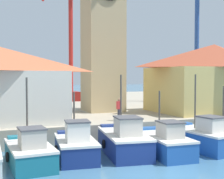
{
  "coord_description": "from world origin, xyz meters",
  "views": [
    {
      "loc": [
        -7.08,
        -12.66,
        4.46
      ],
      "look_at": [
        1.39,
        8.65,
        3.5
      ],
      "focal_mm": 50.0,
      "sensor_mm": 36.0,
      "label": 1
    }
  ],
  "objects_px": {
    "fishing_boat_center": "(124,141)",
    "port_crane_near": "(196,53)",
    "fishing_boat_left_inner": "(29,152)",
    "warehouse_right": "(214,77)",
    "dock_worker_near_tower": "(119,109)",
    "fishing_boat_mid_left": "(76,146)",
    "fishing_boat_right_inner": "(202,137)",
    "port_crane_far": "(70,49)",
    "fishing_boat_mid_right": "(164,142)",
    "clock_tower": "(103,25)"
  },
  "relations": [
    {
      "from": "fishing_boat_center",
      "to": "port_crane_near",
      "type": "distance_m",
      "value": 24.68
    },
    {
      "from": "fishing_boat_left_inner",
      "to": "warehouse_right",
      "type": "relative_size",
      "value": 0.38
    },
    {
      "from": "fishing_boat_left_inner",
      "to": "dock_worker_near_tower",
      "type": "relative_size",
      "value": 2.73
    },
    {
      "from": "fishing_boat_mid_left",
      "to": "warehouse_right",
      "type": "distance_m",
      "value": 17.27
    },
    {
      "from": "fishing_boat_center",
      "to": "fishing_boat_right_inner",
      "type": "relative_size",
      "value": 1.09
    },
    {
      "from": "warehouse_right",
      "to": "port_crane_far",
      "type": "distance_m",
      "value": 19.41
    },
    {
      "from": "fishing_boat_center",
      "to": "dock_worker_near_tower",
      "type": "bearing_deg",
      "value": 70.44
    },
    {
      "from": "warehouse_right",
      "to": "port_crane_near",
      "type": "distance_m",
      "value": 10.76
    },
    {
      "from": "warehouse_right",
      "to": "dock_worker_near_tower",
      "type": "distance_m",
      "value": 11.44
    },
    {
      "from": "fishing_boat_center",
      "to": "port_crane_far",
      "type": "xyz_separation_m",
      "value": [
        2.76,
        23.72,
        7.28
      ]
    },
    {
      "from": "warehouse_right",
      "to": "fishing_boat_center",
      "type": "bearing_deg",
      "value": -149.57
    },
    {
      "from": "fishing_boat_mid_left",
      "to": "port_crane_near",
      "type": "xyz_separation_m",
      "value": [
        20.01,
        16.42,
        6.72
      ]
    },
    {
      "from": "fishing_boat_mid_left",
      "to": "port_crane_near",
      "type": "height_order",
      "value": "port_crane_near"
    },
    {
      "from": "fishing_boat_left_inner",
      "to": "fishing_boat_mid_right",
      "type": "distance_m",
      "value": 7.41
    },
    {
      "from": "fishing_boat_left_inner",
      "to": "port_crane_far",
      "type": "distance_m",
      "value": 26.44
    },
    {
      "from": "fishing_boat_mid_right",
      "to": "port_crane_far",
      "type": "bearing_deg",
      "value": 88.4
    },
    {
      "from": "fishing_boat_center",
      "to": "dock_worker_near_tower",
      "type": "relative_size",
      "value": 3.23
    },
    {
      "from": "fishing_boat_mid_left",
      "to": "clock_tower",
      "type": "relative_size",
      "value": 0.26
    },
    {
      "from": "fishing_boat_left_inner",
      "to": "fishing_boat_right_inner",
      "type": "xyz_separation_m",
      "value": [
        10.22,
        -0.34,
        0.06
      ]
    },
    {
      "from": "fishing_boat_left_inner",
      "to": "dock_worker_near_tower",
      "type": "distance_m",
      "value": 8.47
    },
    {
      "from": "fishing_boat_left_inner",
      "to": "clock_tower",
      "type": "distance_m",
      "value": 16.19
    },
    {
      "from": "clock_tower",
      "to": "port_crane_far",
      "type": "xyz_separation_m",
      "value": [
        0.07,
        12.82,
        -1.07
      ]
    },
    {
      "from": "fishing_boat_mid_right",
      "to": "fishing_boat_right_inner",
      "type": "distance_m",
      "value": 2.85
    },
    {
      "from": "clock_tower",
      "to": "port_crane_far",
      "type": "relative_size",
      "value": 0.87
    },
    {
      "from": "clock_tower",
      "to": "port_crane_near",
      "type": "relative_size",
      "value": 1.0
    },
    {
      "from": "fishing_boat_mid_right",
      "to": "port_crane_near",
      "type": "distance_m",
      "value": 23.99
    },
    {
      "from": "fishing_boat_mid_right",
      "to": "port_crane_far",
      "type": "distance_m",
      "value": 25.76
    },
    {
      "from": "fishing_boat_left_inner",
      "to": "warehouse_right",
      "type": "distance_m",
      "value": 19.63
    },
    {
      "from": "clock_tower",
      "to": "port_crane_near",
      "type": "distance_m",
      "value": 15.59
    },
    {
      "from": "fishing_boat_left_inner",
      "to": "clock_tower",
      "type": "relative_size",
      "value": 0.27
    },
    {
      "from": "fishing_boat_right_inner",
      "to": "port_crane_far",
      "type": "bearing_deg",
      "value": 95.03
    },
    {
      "from": "port_crane_near",
      "to": "port_crane_far",
      "type": "relative_size",
      "value": 0.87
    },
    {
      "from": "fishing_boat_left_inner",
      "to": "fishing_boat_mid_left",
      "type": "xyz_separation_m",
      "value": [
        2.47,
        0.35,
        0.04
      ]
    },
    {
      "from": "warehouse_right",
      "to": "fishing_boat_left_inner",
      "type": "bearing_deg",
      "value": -156.69
    },
    {
      "from": "fishing_boat_mid_left",
      "to": "fishing_boat_mid_right",
      "type": "xyz_separation_m",
      "value": [
        4.91,
        -0.95,
        -0.02
      ]
    },
    {
      "from": "clock_tower",
      "to": "port_crane_near",
      "type": "height_order",
      "value": "clock_tower"
    },
    {
      "from": "port_crane_far",
      "to": "dock_worker_near_tower",
      "type": "height_order",
      "value": "port_crane_far"
    },
    {
      "from": "clock_tower",
      "to": "warehouse_right",
      "type": "xyz_separation_m",
      "value": [
        9.7,
        -3.63,
        -4.72
      ]
    },
    {
      "from": "dock_worker_near_tower",
      "to": "fishing_boat_center",
      "type": "bearing_deg",
      "value": -109.56
    },
    {
      "from": "fishing_boat_right_inner",
      "to": "dock_worker_near_tower",
      "type": "distance_m",
      "value": 6.23
    },
    {
      "from": "dock_worker_near_tower",
      "to": "fishing_boat_mid_left",
      "type": "bearing_deg",
      "value": -135.13
    },
    {
      "from": "fishing_boat_mid_right",
      "to": "fishing_boat_right_inner",
      "type": "xyz_separation_m",
      "value": [
        2.84,
        0.26,
        0.05
      ]
    },
    {
      "from": "port_crane_near",
      "to": "fishing_boat_mid_left",
      "type": "bearing_deg",
      "value": -140.63
    },
    {
      "from": "fishing_boat_center",
      "to": "warehouse_right",
      "type": "relative_size",
      "value": 0.45
    },
    {
      "from": "clock_tower",
      "to": "dock_worker_near_tower",
      "type": "height_order",
      "value": "clock_tower"
    },
    {
      "from": "fishing_boat_right_inner",
      "to": "port_crane_near",
      "type": "height_order",
      "value": "port_crane_near"
    },
    {
      "from": "fishing_boat_mid_left",
      "to": "fishing_boat_center",
      "type": "bearing_deg",
      "value": -0.02
    },
    {
      "from": "fishing_boat_center",
      "to": "fishing_boat_mid_left",
      "type": "bearing_deg",
      "value": 179.98
    },
    {
      "from": "port_crane_near",
      "to": "port_crane_far",
      "type": "height_order",
      "value": "port_crane_far"
    },
    {
      "from": "port_crane_near",
      "to": "dock_worker_near_tower",
      "type": "relative_size",
      "value": 10.26
    }
  ]
}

